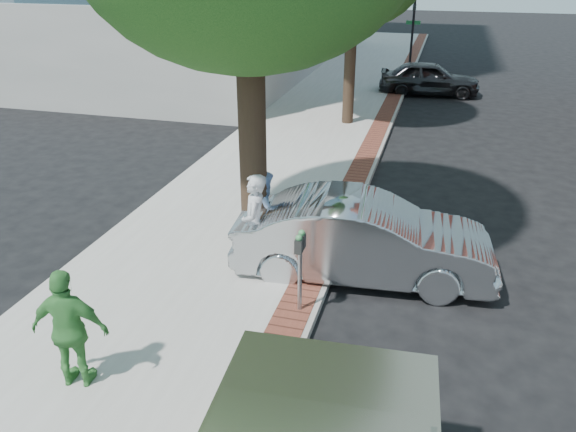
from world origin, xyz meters
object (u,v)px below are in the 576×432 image
(person_gray, at_px, (255,225))
(person_officer, at_px, (265,211))
(person_green, at_px, (70,329))
(bg_car, at_px, (429,78))
(sedan_silver, at_px, (363,238))
(parking_meter, at_px, (300,255))

(person_gray, distance_m, person_officer, 0.90)
(person_gray, bearing_deg, person_green, -34.51)
(bg_car, bearing_deg, person_green, 164.34)
(person_gray, distance_m, person_green, 3.87)
(person_gray, distance_m, bg_car, 16.90)
(person_green, height_order, sedan_silver, person_green)
(parking_meter, distance_m, bg_car, 17.80)
(parking_meter, height_order, person_green, person_green)
(parking_meter, bearing_deg, sedan_silver, 64.04)
(parking_meter, xyz_separation_m, bg_car, (1.27, 17.75, -0.47))
(person_gray, relative_size, bg_car, 0.46)
(sedan_silver, height_order, bg_car, sedan_silver)
(person_officer, relative_size, sedan_silver, 0.35)
(parking_meter, distance_m, person_gray, 1.54)
(person_officer, xyz_separation_m, bg_car, (2.48, 15.83, -0.27))
(person_officer, height_order, person_green, person_green)
(person_gray, bearing_deg, parking_meter, 34.66)
(parking_meter, height_order, person_gray, person_gray)
(person_officer, relative_size, bg_car, 0.40)
(person_green, distance_m, sedan_silver, 5.41)
(parking_meter, relative_size, person_officer, 0.87)
(parking_meter, distance_m, person_officer, 2.28)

